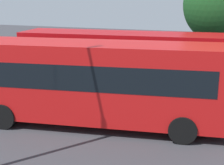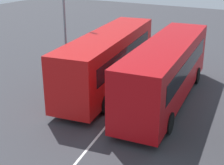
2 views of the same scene
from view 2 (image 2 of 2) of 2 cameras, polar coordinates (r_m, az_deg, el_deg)
ground_plane at (r=19.66m, az=3.18°, el=-2.50°), size 73.05×73.05×0.00m
bus_far_left at (r=18.75m, az=9.39°, el=2.27°), size 11.35×3.49×3.45m
bus_center_left at (r=20.52m, az=-0.54°, el=4.23°), size 11.40×4.01×3.45m
pedestrian at (r=27.70m, az=6.50°, el=6.75°), size 0.32×0.32×1.74m
street_lamp at (r=23.75m, az=-7.96°, el=12.09°), size 1.02×2.27×7.28m
lane_stripe_outer_left at (r=19.66m, az=3.18°, el=-2.49°), size 15.19×2.32×0.01m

